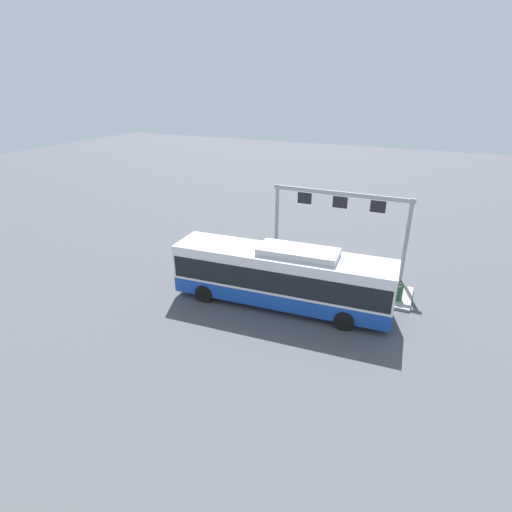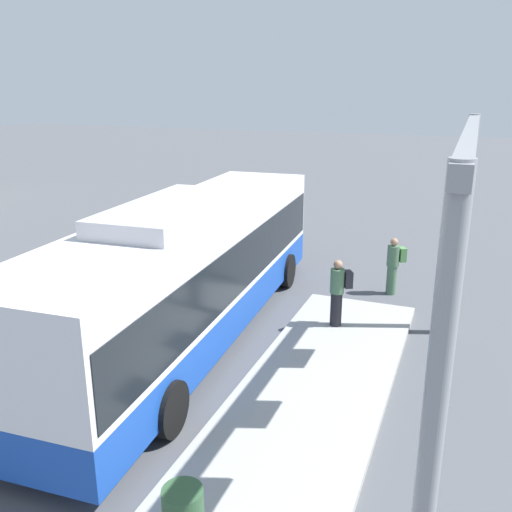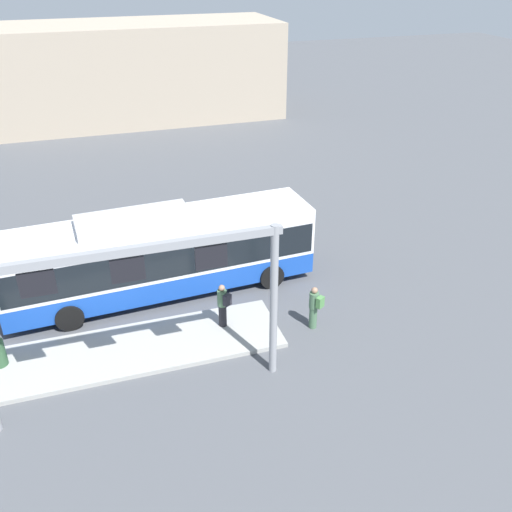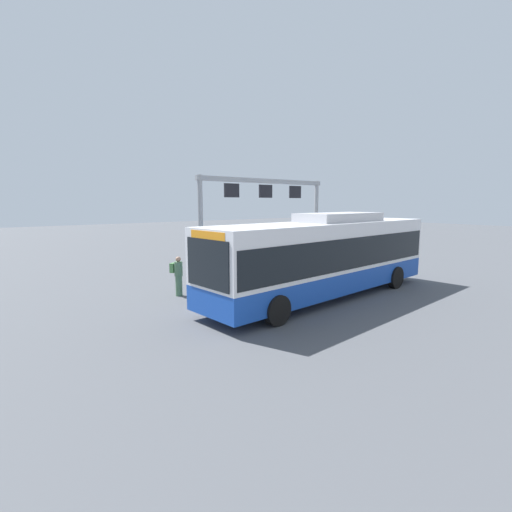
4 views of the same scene
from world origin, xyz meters
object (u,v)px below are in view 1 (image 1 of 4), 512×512
at_px(person_boarding, 237,250).
at_px(person_waiting_near, 275,261).
at_px(bus_main, 281,275).
at_px(trash_bin, 398,292).

relative_size(person_boarding, person_waiting_near, 1.00).
distance_m(bus_main, trash_bin, 6.63).
distance_m(person_boarding, trash_bin, 10.55).
xyz_separation_m(bus_main, trash_bin, (-5.82, -2.93, -1.20)).
distance_m(bus_main, person_waiting_near, 3.57).
relative_size(bus_main, person_waiting_near, 7.12).
height_order(person_waiting_near, trash_bin, person_waiting_near).
height_order(person_boarding, person_waiting_near, person_waiting_near).
relative_size(person_waiting_near, trash_bin, 1.86).
bearing_deg(person_waiting_near, trash_bin, 58.73).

